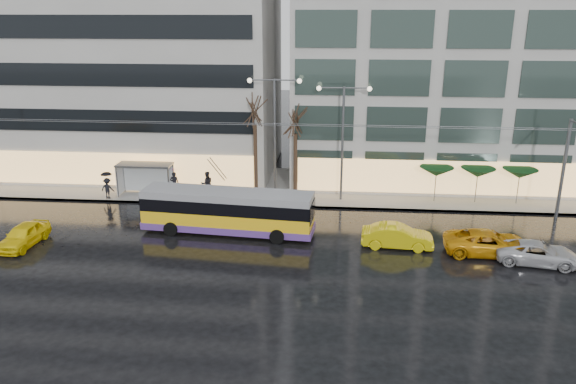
# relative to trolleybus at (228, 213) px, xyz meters

# --- Properties ---
(ground) EXTENTS (140.00, 140.00, 0.00)m
(ground) POSITION_rel_trolleybus_xyz_m (0.34, -3.86, -1.39)
(ground) COLOR black
(ground) RESTS_ON ground
(sidewalk) EXTENTS (80.00, 10.00, 0.15)m
(sidewalk) POSITION_rel_trolleybus_xyz_m (2.34, 10.14, -1.32)
(sidewalk) COLOR gray
(sidewalk) RESTS_ON ground
(kerb) EXTENTS (80.00, 0.10, 0.15)m
(kerb) POSITION_rel_trolleybus_xyz_m (2.34, 5.19, -1.32)
(kerb) COLOR slate
(kerb) RESTS_ON ground
(building_left) EXTENTS (34.00, 14.00, 22.00)m
(building_left) POSITION_rel_trolleybus_xyz_m (-15.66, 15.14, 9.76)
(building_left) COLOR #A3A19C
(building_left) RESTS_ON sidewalk
(building_right) EXTENTS (32.00, 14.00, 25.00)m
(building_right) POSITION_rel_trolleybus_xyz_m (19.34, 15.14, 11.26)
(building_right) COLOR #A3A19C
(building_right) RESTS_ON sidewalk
(trolleybus) EXTENTS (11.28, 4.80, 5.15)m
(trolleybus) POSITION_rel_trolleybus_xyz_m (0.00, 0.00, 0.00)
(trolleybus) COLOR yellow
(trolleybus) RESTS_ON ground
(catenary) EXTENTS (42.24, 5.12, 7.00)m
(catenary) POSITION_rel_trolleybus_xyz_m (1.34, 4.08, 2.86)
(catenary) COLOR #595B60
(catenary) RESTS_ON ground
(bus_shelter) EXTENTS (4.20, 1.60, 2.51)m
(bus_shelter) POSITION_rel_trolleybus_xyz_m (-8.04, 6.83, 0.57)
(bus_shelter) COLOR #595B60
(bus_shelter) RESTS_ON sidewalk
(street_lamp_near) EXTENTS (3.96, 0.36, 9.03)m
(street_lamp_near) POSITION_rel_trolleybus_xyz_m (2.34, 6.94, 4.60)
(street_lamp_near) COLOR #595B60
(street_lamp_near) RESTS_ON sidewalk
(street_lamp_far) EXTENTS (3.96, 0.36, 8.53)m
(street_lamp_far) POSITION_rel_trolleybus_xyz_m (7.34, 6.94, 4.32)
(street_lamp_far) COLOR #595B60
(street_lamp_far) RESTS_ON sidewalk
(tree_a) EXTENTS (3.20, 3.20, 8.40)m
(tree_a) POSITION_rel_trolleybus_xyz_m (0.84, 7.14, 5.69)
(tree_a) COLOR black
(tree_a) RESTS_ON sidewalk
(tree_b) EXTENTS (3.20, 3.20, 7.70)m
(tree_b) POSITION_rel_trolleybus_xyz_m (3.84, 7.34, 5.00)
(tree_b) COLOR black
(tree_b) RESTS_ON sidewalk
(parasol_a) EXTENTS (2.50, 2.50, 2.65)m
(parasol_a) POSITION_rel_trolleybus_xyz_m (14.34, 7.14, 1.05)
(parasol_a) COLOR #595B60
(parasol_a) RESTS_ON sidewalk
(parasol_b) EXTENTS (2.50, 2.50, 2.65)m
(parasol_b) POSITION_rel_trolleybus_xyz_m (17.34, 7.14, 1.05)
(parasol_b) COLOR #595B60
(parasol_b) RESTS_ON sidewalk
(parasol_c) EXTENTS (2.50, 2.50, 2.65)m
(parasol_c) POSITION_rel_trolleybus_xyz_m (20.34, 7.14, 1.05)
(parasol_c) COLOR #595B60
(parasol_c) RESTS_ON sidewalk
(taxi_a) EXTENTS (1.89, 4.14, 1.38)m
(taxi_a) POSITION_rel_trolleybus_xyz_m (-12.15, -3.15, -0.71)
(taxi_a) COLOR yellow
(taxi_a) RESTS_ON ground
(taxi_b) EXTENTS (4.43, 1.83, 1.43)m
(taxi_b) POSITION_rel_trolleybus_xyz_m (10.75, -1.40, -0.68)
(taxi_b) COLOR #D7C30B
(taxi_b) RESTS_ON ground
(taxi_c) EXTENTS (5.27, 2.59, 1.44)m
(taxi_c) POSITION_rel_trolleybus_xyz_m (16.05, -1.96, -0.67)
(taxi_c) COLOR orange
(taxi_c) RESTS_ON ground
(sedan_silver) EXTENTS (4.91, 2.89, 1.28)m
(sedan_silver) POSITION_rel_trolleybus_xyz_m (18.55, -3.02, -0.75)
(sedan_silver) COLOR #B6B5BB
(sedan_silver) RESTS_ON ground
(pedestrian_a) EXTENTS (0.97, 0.99, 2.19)m
(pedestrian_a) POSITION_rel_trolleybus_xyz_m (-5.46, 6.80, 0.17)
(pedestrian_a) COLOR black
(pedestrian_a) RESTS_ON sidewalk
(pedestrian_b) EXTENTS (1.14, 1.04, 1.91)m
(pedestrian_b) POSITION_rel_trolleybus_xyz_m (-2.95, 6.97, -0.29)
(pedestrian_b) COLOR black
(pedestrian_b) RESTS_ON sidewalk
(pedestrian_c) EXTENTS (1.10, 0.91, 2.11)m
(pedestrian_c) POSITION_rel_trolleybus_xyz_m (-10.33, 5.64, -0.13)
(pedestrian_c) COLOR black
(pedestrian_c) RESTS_ON sidewalk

